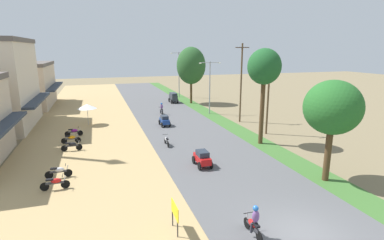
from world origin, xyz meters
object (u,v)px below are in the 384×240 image
(parked_motorbike_second, at_px, (59,171))
(utility_pole_far, at_px, (241,82))
(car_van_charcoal, at_px, (173,97))
(median_tree_second, at_px, (264,68))
(streetlamp_near, at_px, (210,84))
(utility_pole_near, at_px, (268,92))
(motorbike_ahead_third, at_px, (162,109))
(parked_motorbike_fifth, at_px, (74,131))
(parked_motorbike_fourth, at_px, (71,138))
(vendor_umbrella, at_px, (87,106))
(parked_motorbike_nearest, at_px, (55,182))
(motorbike_ahead_second, at_px, (166,140))
(parked_motorbike_third, at_px, (72,145))
(median_tree_third, at_px, (191,66))
(median_tree_nearest, at_px, (333,108))
(streetlamp_mid, at_px, (179,71))
(car_hatchback_red, at_px, (202,158))
(car_hatchback_blue, at_px, (164,120))
(street_signboard, at_px, (175,212))
(motorbike_foreground_rider, at_px, (254,221))

(parked_motorbike_second, distance_m, utility_pole_far, 23.41)
(car_van_charcoal, bearing_deg, median_tree_second, -84.33)
(streetlamp_near, bearing_deg, utility_pole_near, -79.21)
(streetlamp_near, relative_size, motorbike_ahead_third, 4.00)
(parked_motorbike_fifth, xyz_separation_m, car_van_charcoal, (14.76, 16.48, 0.47))
(parked_motorbike_fourth, relative_size, streetlamp_near, 0.25)
(vendor_umbrella, bearing_deg, motorbike_ahead_third, 18.30)
(parked_motorbike_nearest, xyz_separation_m, utility_pole_near, (20.01, 7.75, 4.01))
(parked_motorbike_fourth, xyz_separation_m, median_tree_second, (17.30, -5.47, 6.65))
(motorbike_ahead_second, bearing_deg, utility_pole_far, 31.96)
(parked_motorbike_second, xyz_separation_m, parked_motorbike_third, (0.48, 5.96, 0.00))
(median_tree_third, height_order, streetlamp_near, median_tree_third)
(streetlamp_near, relative_size, utility_pole_far, 0.75)
(median_tree_second, bearing_deg, car_van_charcoal, 95.67)
(vendor_umbrella, distance_m, median_tree_nearest, 26.80)
(parked_motorbike_third, xyz_separation_m, streetlamp_near, (17.33, 11.31, 3.69))
(parked_motorbike_second, xyz_separation_m, motorbike_ahead_second, (8.83, 4.89, 0.02))
(median_tree_nearest, bearing_deg, vendor_umbrella, 126.56)
(parked_motorbike_third, height_order, motorbike_ahead_second, motorbike_ahead_second)
(streetlamp_mid, distance_m, car_hatchback_red, 35.49)
(car_hatchback_blue, bearing_deg, parked_motorbike_nearest, -125.97)
(parked_motorbike_second, height_order, parked_motorbike_fifth, same)
(parked_motorbike_fourth, height_order, car_hatchback_red, car_hatchback_red)
(vendor_umbrella, distance_m, utility_pole_far, 18.65)
(streetlamp_near, xyz_separation_m, utility_pole_near, (2.18, -11.44, 0.32))
(parked_motorbike_second, xyz_separation_m, utility_pole_near, (19.99, 5.83, 4.01))
(street_signboard, distance_m, median_tree_nearest, 12.41)
(parked_motorbike_fourth, distance_m, utility_pole_near, 20.27)
(parked_motorbike_second, bearing_deg, streetlamp_mid, 61.96)
(parked_motorbike_second, distance_m, streetlamp_mid, 38.13)
(streetlamp_mid, xyz_separation_m, utility_pole_near, (2.18, -27.61, -0.26))
(car_hatchback_blue, xyz_separation_m, motorbike_foreground_rider, (-0.62, -22.49, 0.11))
(car_hatchback_blue, bearing_deg, parked_motorbike_second, -129.97)
(median_tree_nearest, relative_size, car_hatchback_blue, 3.45)
(parked_motorbike_fourth, relative_size, utility_pole_near, 0.21)
(parked_motorbike_third, relative_size, vendor_umbrella, 0.71)
(median_tree_second, distance_m, utility_pole_near, 4.67)
(parked_motorbike_fourth, distance_m, motorbike_foreground_rider, 20.79)
(parked_motorbike_nearest, xyz_separation_m, motorbike_ahead_second, (8.85, 6.82, 0.02))
(parked_motorbike_nearest, height_order, vendor_umbrella, vendor_umbrella)
(parked_motorbike_fourth, distance_m, median_tree_nearest, 22.87)
(parked_motorbike_fifth, distance_m, car_van_charcoal, 22.13)
(street_signboard, bearing_deg, parked_motorbike_nearest, 132.42)
(car_hatchback_blue, height_order, motorbike_ahead_third, motorbike_ahead_third)
(car_van_charcoal, bearing_deg, median_tree_nearest, -85.81)
(parked_motorbike_fourth, height_order, vendor_umbrella, vendor_umbrella)
(parked_motorbike_third, bearing_deg, motorbike_ahead_third, 49.61)
(median_tree_nearest, relative_size, motorbike_ahead_second, 3.84)
(street_signboard, xyz_separation_m, car_hatchback_red, (4.14, 7.68, -0.36))
(median_tree_third, height_order, utility_pole_far, utility_pole_far)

